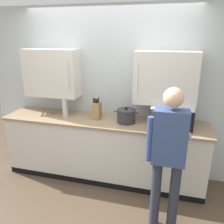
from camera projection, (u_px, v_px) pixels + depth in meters
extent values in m
plane|color=#4C3D2D|center=(82.00, 218.00, 2.76)|extent=(9.81, 9.81, 0.00)
cube|color=#B2BCC1|center=(109.00, 93.00, 3.51)|extent=(4.06, 0.10, 2.54)
cube|color=beige|center=(52.00, 73.00, 3.42)|extent=(0.83, 0.32, 0.70)
cylinder|color=#B7BABF|center=(69.00, 76.00, 3.18)|extent=(0.01, 0.01, 0.42)
cube|color=beige|center=(165.00, 78.00, 3.02)|extent=(0.83, 0.32, 0.70)
cylinder|color=#B7BABF|center=(137.00, 79.00, 2.94)|extent=(0.01, 0.01, 0.42)
cube|color=beige|center=(103.00, 150.00, 3.45)|extent=(2.96, 0.59, 0.91)
cube|color=#937A5B|center=(103.00, 121.00, 3.30)|extent=(3.00, 0.63, 0.03)
cube|color=black|center=(98.00, 183.00, 3.34)|extent=(2.96, 0.04, 0.09)
cube|color=#B7BABF|center=(172.00, 115.00, 3.05)|extent=(0.54, 0.41, 0.28)
cube|color=beige|center=(166.00, 115.00, 3.06)|extent=(0.35, 0.35, 0.22)
cube|color=black|center=(188.00, 122.00, 2.81)|extent=(0.15, 0.01, 0.26)
cube|color=black|center=(152.00, 125.00, 2.75)|extent=(0.12, 0.39, 0.26)
cylinder|color=#2D2D33|center=(126.00, 116.00, 3.17)|extent=(0.26, 0.26, 0.17)
cylinder|color=#2D2D33|center=(126.00, 110.00, 3.14)|extent=(0.26, 0.26, 0.02)
cylinder|color=black|center=(126.00, 108.00, 3.14)|extent=(0.04, 0.04, 0.03)
cylinder|color=#2D2D33|center=(116.00, 111.00, 3.19)|extent=(0.05, 0.02, 0.02)
cylinder|color=#2D2D33|center=(137.00, 113.00, 3.12)|extent=(0.05, 0.02, 0.02)
cylinder|color=#B7BABF|center=(65.00, 107.00, 3.40)|extent=(0.08, 0.08, 0.27)
cylinder|color=#B7BABF|center=(64.00, 98.00, 3.35)|extent=(0.08, 0.08, 0.03)
cylinder|color=brown|center=(42.00, 114.00, 3.52)|extent=(0.11, 0.23, 0.01)
ellipsoid|color=brown|center=(52.00, 113.00, 3.54)|extent=(0.08, 0.07, 0.02)
cube|color=#A37547|center=(97.00, 110.00, 3.31)|extent=(0.11, 0.15, 0.25)
cylinder|color=black|center=(93.00, 100.00, 3.24)|extent=(0.02, 0.02, 0.07)
cylinder|color=black|center=(95.00, 101.00, 3.24)|extent=(0.02, 0.02, 0.06)
cylinder|color=black|center=(96.00, 101.00, 3.24)|extent=(0.02, 0.02, 0.06)
cylinder|color=black|center=(97.00, 101.00, 3.23)|extent=(0.02, 0.02, 0.05)
cylinder|color=black|center=(99.00, 100.00, 3.22)|extent=(0.02, 0.02, 0.08)
cylinder|color=#282D3D|center=(155.00, 194.00, 2.54)|extent=(0.11, 0.11, 0.85)
cylinder|color=#282D3D|center=(174.00, 197.00, 2.49)|extent=(0.11, 0.11, 0.85)
cube|color=#334775|center=(170.00, 137.00, 2.28)|extent=(0.34, 0.20, 0.58)
sphere|color=#DBAD89|center=(174.00, 98.00, 2.14)|extent=(0.20, 0.20, 0.20)
cylinder|color=#DBAD89|center=(181.00, 118.00, 2.44)|extent=(0.21, 0.54, 0.28)
cylinder|color=#334775|center=(150.00, 139.00, 2.34)|extent=(0.07, 0.07, 0.50)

